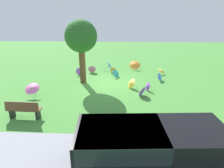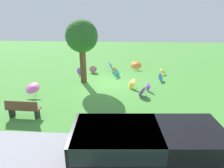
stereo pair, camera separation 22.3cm
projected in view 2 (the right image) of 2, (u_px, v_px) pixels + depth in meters
The scene contains 16 objects.
ground at pixel (106, 83), 14.29m from camera, with size 40.00×40.00×0.00m, color #478C38.
van_dark at pixel (141, 146), 6.19m from camera, with size 4.71×2.36×1.53m.
park_bench at pixel (23, 109), 9.51m from camera, with size 1.62×0.54×0.90m.
shade_tree at pixel (82, 37), 13.32m from camera, with size 2.17×2.17×4.34m.
parasol_yellow_0 at pixel (131, 83), 13.15m from camera, with size 0.83×0.86×0.70m.
parasol_orange_0 at pixel (136, 65), 17.32m from camera, with size 0.95×0.86×0.80m.
parasol_blue_0 at pixel (111, 66), 17.07m from camera, with size 0.90×0.97×0.88m.
parasol_pink_0 at pixel (93, 69), 16.60m from camera, with size 0.67×0.68×0.64m.
parasol_purple_1 at pixel (81, 71), 16.01m from camera, with size 0.64×0.66×0.58m.
parasol_pink_1 at pixel (32, 87), 11.90m from camera, with size 0.89×0.83×0.85m.
parasol_blue_2 at pixel (161, 77), 14.52m from camera, with size 0.61×0.69×0.61m.
parasol_purple_2 at pixel (141, 91), 11.96m from camera, with size 0.69×0.71×0.63m.
parasol_teal_2 at pixel (117, 73), 15.40m from camera, with size 0.74×0.79×0.62m.
parasol_yellow_1 at pixel (163, 71), 16.02m from camera, with size 0.77×0.79×0.52m.
parasol_purple_4 at pixel (147, 87), 12.74m from camera, with size 0.53×0.62×0.59m.
parasol_orange_1 at pixel (115, 71), 16.19m from camera, with size 0.59×0.56×0.58m.
Camera 2 is at (-1.27, 13.38, 4.85)m, focal length 32.09 mm.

